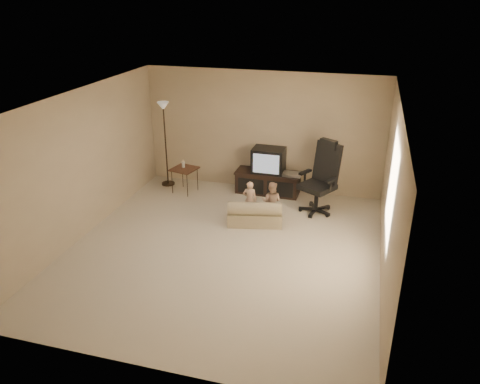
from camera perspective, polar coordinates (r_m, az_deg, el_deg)
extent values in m
plane|color=beige|center=(7.83, -1.96, -7.01)|extent=(5.50, 5.50, 0.00)
plane|color=white|center=(6.90, -2.25, 11.17)|extent=(5.50, 5.50, 0.00)
plane|color=tan|center=(9.78, 2.77, 7.36)|extent=(5.00, 0.00, 5.00)
plane|color=tan|center=(5.01, -11.68, -10.01)|extent=(5.00, 0.00, 5.00)
plane|color=tan|center=(8.33, -18.76, 3.15)|extent=(0.00, 5.50, 5.50)
plane|color=tan|center=(6.99, 17.87, -0.63)|extent=(0.00, 5.50, 5.50)
cube|color=black|center=(9.85, 3.41, 1.04)|extent=(1.32, 0.49, 0.42)
cube|color=black|center=(9.76, 3.44, 2.33)|extent=(1.35, 0.53, 0.04)
cube|color=black|center=(9.70, 1.32, 0.74)|extent=(0.54, 0.03, 0.32)
cube|color=black|center=(9.57, 4.88, 0.34)|extent=(0.54, 0.03, 0.32)
cube|color=black|center=(9.68, 3.51, 3.89)|extent=(0.66, 0.48, 0.51)
cube|color=white|center=(9.46, 3.18, 3.43)|extent=(0.54, 0.02, 0.40)
cube|color=#B6B6B8|center=(9.61, 6.38, 2.17)|extent=(0.38, 0.27, 0.06)
cylinder|color=black|center=(9.06, 9.28, -0.86)|extent=(0.08, 0.08, 0.45)
cube|color=black|center=(8.96, 9.38, 0.64)|extent=(0.76, 0.76, 0.10)
cube|color=black|center=(9.01, 10.59, 3.52)|extent=(0.56, 0.44, 0.79)
cube|color=black|center=(8.90, 10.76, 5.75)|extent=(0.35, 0.27, 0.18)
cube|color=black|center=(9.05, 7.95, 2.42)|extent=(0.23, 0.31, 0.04)
cube|color=black|center=(8.72, 11.05, 1.37)|extent=(0.23, 0.31, 0.04)
cube|color=brown|center=(9.84, -6.80, 2.81)|extent=(0.58, 0.58, 0.03)
cylinder|color=black|center=(9.90, -8.28, 1.24)|extent=(0.01, 0.01, 0.53)
cylinder|color=black|center=(9.69, -6.45, 0.84)|extent=(0.01, 0.01, 0.53)
cylinder|color=black|center=(10.18, -7.01, 1.97)|extent=(0.01, 0.01, 0.53)
cylinder|color=black|center=(9.98, -5.20, 1.59)|extent=(0.01, 0.01, 0.53)
cylinder|color=beige|center=(9.87, -6.93, 3.37)|extent=(0.07, 0.07, 0.13)
cone|color=beige|center=(9.83, -6.95, 3.87)|extent=(0.05, 0.05, 0.05)
cylinder|color=black|center=(10.46, -8.74, 1.03)|extent=(0.28, 0.28, 0.03)
cylinder|color=black|center=(10.17, -9.04, 5.51)|extent=(0.03, 0.03, 1.73)
cone|color=beige|center=(9.93, -9.36, 10.31)|extent=(0.24, 0.24, 0.16)
cube|color=tan|center=(8.62, 1.81, -2.95)|extent=(1.08, 0.74, 0.26)
cylinder|color=tan|center=(8.37, 1.80, -2.03)|extent=(1.00, 0.44, 0.24)
imported|color=tan|center=(8.71, 1.20, -0.95)|extent=(0.28, 0.22, 0.73)
imported|color=tan|center=(8.60, 3.86, -1.18)|extent=(0.39, 0.23, 0.77)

